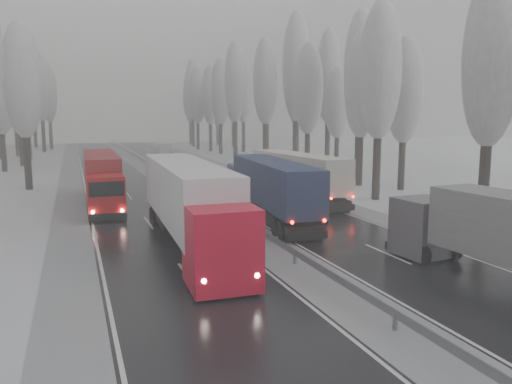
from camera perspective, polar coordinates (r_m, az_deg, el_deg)
carriageway_right at (r=42.55m, az=0.78°, el=-0.91°), size 7.50×200.00×0.03m
carriageway_left at (r=40.06m, az=-13.39°, el=-1.75°), size 7.50×200.00×0.03m
median_slush at (r=40.99m, az=-6.09°, el=-1.32°), size 3.00×200.00×0.04m
shoulder_right at (r=44.54m, az=6.74°, el=-0.53°), size 2.40×200.00×0.04m
shoulder_left at (r=39.81m, az=-20.48°, el=-2.12°), size 2.40×200.00×0.04m
median_guardrail at (r=40.88m, az=-6.10°, el=-0.52°), size 0.12×200.00×0.76m
tree_16 at (r=35.30m, az=25.40°, el=13.66°), size 3.60×3.60×16.53m
tree_18 at (r=43.75m, az=13.98°, el=13.15°), size 3.60×3.60×16.58m
tree_19 at (r=50.10m, az=16.64°, el=10.97°), size 3.60×3.60×14.57m
tree_20 at (r=52.36m, az=12.01°, el=11.82°), size 3.60×3.60×15.71m
tree_21 at (r=57.05m, az=11.83°, el=13.42°), size 3.60×3.60×18.62m
tree_22 at (r=61.06m, az=5.99°, el=11.58°), size 3.60×3.60×15.86m
tree_23 at (r=67.47m, az=9.32°, el=9.98°), size 3.60×3.60×13.55m
tree_24 at (r=66.53m, az=4.61°, el=13.89°), size 3.60×3.60×20.49m
tree_25 at (r=73.12m, az=8.30°, el=12.83°), size 3.60×3.60×19.44m
tree_26 at (r=75.73m, az=1.04°, el=12.46°), size 3.60×3.60×18.78m
tree_27 at (r=82.16m, az=4.75°, el=11.61°), size 3.60×3.60×17.62m
tree_28 at (r=85.41m, az=-2.41°, el=12.38°), size 3.60×3.60×19.62m
tree_29 at (r=91.59m, az=1.30°, el=11.53°), size 3.60×3.60×18.11m
tree_30 at (r=94.72m, az=-4.11°, el=11.32°), size 3.60×3.60×17.86m
tree_31 at (r=100.33m, az=-1.45°, el=11.45°), size 3.60×3.60×18.58m
tree_32 at (r=101.95m, az=-5.27°, el=10.93°), size 3.60×3.60×17.33m
tree_33 at (r=106.59m, az=-4.16°, el=9.81°), size 3.60×3.60×14.33m
tree_34 at (r=108.62m, az=-6.72°, el=10.86°), size 3.60×3.60×17.63m
tree_35 at (r=114.96m, az=-2.65°, el=10.99°), size 3.60×3.60×18.25m
tree_36 at (r=118.56m, az=-7.25°, el=11.46°), size 3.60×3.60×20.23m
tree_37 at (r=124.08m, az=-4.46°, el=10.24°), size 3.60×3.60×16.37m
tree_38 at (r=129.17m, az=-7.57°, el=10.59°), size 3.60×3.60×17.97m
tree_39 at (r=133.67m, az=-6.75°, el=10.05°), size 3.60×3.60×16.19m
tree_62 at (r=53.16m, az=-25.18°, el=11.38°), size 3.60×3.60×16.04m
tree_68 at (r=78.66m, az=-25.60°, el=10.49°), size 3.60×3.60×16.65m
tree_70 at (r=88.69m, az=-24.85°, el=10.42°), size 3.60×3.60×17.09m
tree_72 at (r=98.17m, az=-25.91°, el=9.37°), size 3.60×3.60×15.11m
tree_74 at (r=108.77m, az=-23.41°, el=10.91°), size 3.60×3.60×19.68m
tree_76 at (r=118.07m, az=-22.65°, el=10.37°), size 3.60×3.60×18.55m
tree_77 at (r=122.31m, az=-25.16°, el=8.87°), size 3.60×3.60×14.32m
tree_78 at (r=124.85m, az=-24.18°, el=10.44°), size 3.60×3.60×19.55m
tree_79 at (r=128.97m, az=-25.26°, el=9.59°), size 3.60×3.60×17.07m
truck_blue_box at (r=34.65m, az=1.46°, el=0.88°), size 3.92×16.15×4.11m
truck_cream_box at (r=42.64m, az=4.08°, el=2.24°), size 3.50×15.74×4.01m
box_truck_distant at (r=88.92m, az=-10.39°, el=4.78°), size 2.97×6.99×2.53m
truck_red_white at (r=26.72m, az=-7.56°, el=-0.96°), size 3.39×17.87×4.56m
truck_red_red at (r=42.28m, az=-17.25°, el=1.85°), size 2.72×15.81×4.04m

